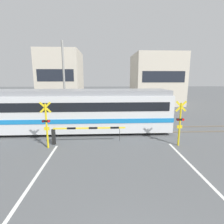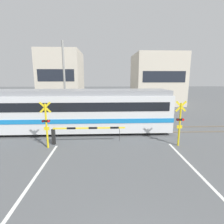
{
  "view_description": "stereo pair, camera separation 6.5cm",
  "coord_description": "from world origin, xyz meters",
  "px_view_note": "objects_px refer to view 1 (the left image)",
  "views": [
    {
      "loc": [
        -0.65,
        -1.75,
        4.23
      ],
      "look_at": [
        0.0,
        11.44,
        1.6
      ],
      "focal_mm": 28.0,
      "sensor_mm": 36.0,
      "label": 1
    },
    {
      "loc": [
        -0.58,
        -1.75,
        4.23
      ],
      "look_at": [
        0.0,
        11.44,
        1.6
      ],
      "focal_mm": 28.0,
      "sensor_mm": 36.0,
      "label": 2
    }
  ],
  "objects_px": {
    "crossing_signal_left": "(46,123)",
    "crossing_signal_right": "(180,121)",
    "crossing_barrier_near": "(75,132)",
    "crossing_barrier_far": "(136,113)",
    "commuter_train": "(52,110)",
    "pedestrian": "(96,106)"
  },
  "relations": [
    {
      "from": "crossing_barrier_far",
      "to": "pedestrian",
      "type": "bearing_deg",
      "value": 144.42
    },
    {
      "from": "crossing_barrier_near",
      "to": "crossing_barrier_far",
      "type": "distance_m",
      "value": 7.54
    },
    {
      "from": "crossing_signal_left",
      "to": "commuter_train",
      "type": "bearing_deg",
      "value": 99.95
    },
    {
      "from": "crossing_signal_left",
      "to": "pedestrian",
      "type": "distance_m",
      "value": 9.48
    },
    {
      "from": "pedestrian",
      "to": "crossing_barrier_far",
      "type": "bearing_deg",
      "value": -35.58
    },
    {
      "from": "pedestrian",
      "to": "crossing_signal_left",
      "type": "bearing_deg",
      "value": -105.54
    },
    {
      "from": "crossing_barrier_near",
      "to": "pedestrian",
      "type": "height_order",
      "value": "pedestrian"
    },
    {
      "from": "crossing_signal_left",
      "to": "crossing_barrier_near",
      "type": "bearing_deg",
      "value": 19.57
    },
    {
      "from": "crossing_barrier_far",
      "to": "crossing_signal_left",
      "type": "height_order",
      "value": "crossing_signal_left"
    },
    {
      "from": "crossing_barrier_far",
      "to": "crossing_signal_right",
      "type": "bearing_deg",
      "value": -75.82
    },
    {
      "from": "crossing_barrier_near",
      "to": "crossing_signal_right",
      "type": "distance_m",
      "value": 6.58
    },
    {
      "from": "crossing_barrier_far",
      "to": "pedestrian",
      "type": "height_order",
      "value": "pedestrian"
    },
    {
      "from": "crossing_signal_left",
      "to": "pedestrian",
      "type": "height_order",
      "value": "crossing_signal_left"
    },
    {
      "from": "crossing_signal_left",
      "to": "crossing_signal_right",
      "type": "bearing_deg",
      "value": 0.0
    },
    {
      "from": "crossing_barrier_near",
      "to": "crossing_signal_left",
      "type": "xyz_separation_m",
      "value": [
        -1.59,
        -0.56,
        0.75
      ]
    },
    {
      "from": "crossing_signal_right",
      "to": "pedestrian",
      "type": "bearing_deg",
      "value": 121.37
    },
    {
      "from": "commuter_train",
      "to": "crossing_signal_right",
      "type": "xyz_separation_m",
      "value": [
        8.67,
        -3.29,
        -0.2
      ]
    },
    {
      "from": "crossing_barrier_near",
      "to": "pedestrian",
      "type": "xyz_separation_m",
      "value": [
        0.95,
        8.56,
        0.22
      ]
    },
    {
      "from": "commuter_train",
      "to": "crossing_signal_right",
      "type": "relative_size",
      "value": 6.37
    },
    {
      "from": "crossing_barrier_near",
      "to": "crossing_signal_left",
      "type": "relative_size",
      "value": 1.65
    },
    {
      "from": "crossing_barrier_far",
      "to": "crossing_signal_right",
      "type": "distance_m",
      "value": 6.52
    },
    {
      "from": "crossing_signal_right",
      "to": "crossing_barrier_near",
      "type": "bearing_deg",
      "value": 175.05
    }
  ]
}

